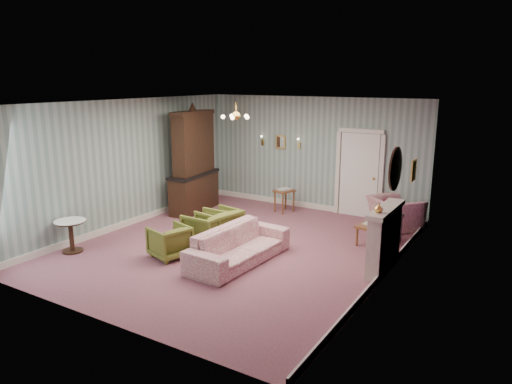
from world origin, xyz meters
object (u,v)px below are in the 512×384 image
Objects in this scene: fireplace at (384,239)px; coffee_table at (373,233)px; olive_chair_b at (206,228)px; wingback_chair at (395,208)px; side_table_black at (391,229)px; sofa_chintz at (239,240)px; olive_chair_a at (170,240)px; pedestal_table at (71,236)px; olive_chair_c at (219,224)px; dresser at (193,159)px.

coffee_table is (-0.59, 1.28, -0.36)m from fireplace.
wingback_chair is at bearing 139.94° from olive_chair_b.
fireplace is 2.30× the size of side_table_black.
olive_chair_a is at bearing 114.05° from sofa_chintz.
wingback_chair reaches higher than coffee_table.
olive_chair_a is at bearing 92.35° from wingback_chair.
coffee_table is at bearing -34.75° from sofa_chintz.
sofa_chintz is at bearing -130.65° from side_table_black.
pedestal_table is at bearing 84.37° from wingback_chair.
fireplace is at bearing 128.88° from olive_chair_a.
fireplace reaches higher than side_table_black.
sofa_chintz is at bearing -156.70° from fireplace.
olive_chair_b is 4.36m from wingback_chair.
olive_chair_c is 3.20m from coffee_table.
olive_chair_b is 0.29× the size of dresser.
olive_chair_b is at bearing -146.30° from side_table_black.
olive_chair_c is at bearing 85.28° from wingback_chair.
olive_chair_b is at bearing 38.39° from pedestal_table.
olive_chair_a is 0.88× the size of olive_chair_c.
olive_chair_c reaches higher than side_table_black.
pedestal_table is (-1.84, -0.79, -0.02)m from olive_chair_a.
wingback_chair is 0.77× the size of fireplace.
olive_chair_b is 1.21× the size of pedestal_table.
coffee_table is (-0.09, -1.28, -0.25)m from wingback_chair.
dresser is at bearing -178.61° from side_table_black.
wingback_chair is (3.17, 4.07, 0.13)m from olive_chair_a.
pedestal_table is at bearing -36.85° from olive_chair_c.
olive_chair_c is at bearing 170.58° from olive_chair_b.
wingback_chair is at bearing 8.64° from dresser.
fireplace is 5.98m from pedestal_table.
olive_chair_b is at bearing 87.87° from wingback_chair.
coffee_table is at bearing 148.72° from olive_chair_a.
pedestal_table is (-3.11, -1.27, -0.11)m from sofa_chintz.
olive_chair_a is 2.00m from pedestal_table.
dresser is 1.94× the size of fireplace.
side_table_black is (3.16, 2.11, -0.09)m from olive_chair_b.
fireplace is 2.15× the size of pedestal_table.
wingback_chair is at bearing 101.62° from side_table_black.
fireplace is at bearing -79.27° from side_table_black.
side_table_black is (3.09, 1.76, -0.08)m from olive_chair_c.
olive_chair_b is 0.36m from olive_chair_c.
wingback_chair is (2.86, 2.87, 0.08)m from olive_chair_c.
fireplace reaches higher than coffee_table.
olive_chair_a is at bearing 23.23° from pedestal_table.
olive_chair_b is 1.29× the size of side_table_black.
olive_chair_c is (0.07, 0.35, -0.01)m from olive_chair_b.
olive_chair_a is at bearing -137.72° from coffee_table.
olive_chair_b is 0.35× the size of sofa_chintz.
dresser is (-1.65, 2.84, 1.02)m from olive_chair_a.
olive_chair_c is 1.19× the size of pedestal_table.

